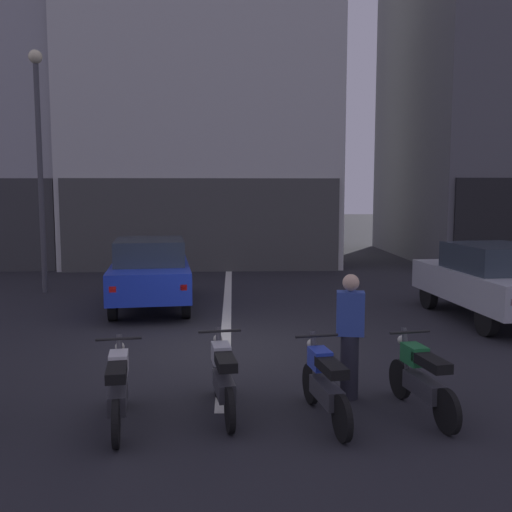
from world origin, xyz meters
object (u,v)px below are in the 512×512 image
object	(u,v)px
street_lamp	(39,146)
person_by_motorcycles	(350,335)
motorcycle_blue_row_centre	(325,383)
motorcycle_green_row_right_mid	(421,378)
car_silver_parked_kerbside	(491,279)
car_blue_crossing_near	(150,271)
motorcycle_white_row_leftmost	(118,387)
motorcycle_silver_row_left_mid	(223,377)

from	to	relation	value
street_lamp	person_by_motorcycles	bearing A→B (deg)	-51.17
street_lamp	motorcycle_blue_row_centre	bearing A→B (deg)	-55.32
motorcycle_blue_row_centre	motorcycle_green_row_right_mid	xyz separation A→B (m)	(1.22, 0.14, 0.00)
street_lamp	car_silver_parked_kerbside	bearing A→B (deg)	-19.92
car_blue_crossing_near	street_lamp	bearing A→B (deg)	145.29
motorcycle_blue_row_centre	person_by_motorcycles	xyz separation A→B (m)	(0.44, 0.71, 0.40)
street_lamp	motorcycle_blue_row_centre	size ratio (longest dim) A/B	3.88
street_lamp	person_by_motorcycles	world-z (taller)	street_lamp
car_blue_crossing_near	motorcycle_white_row_leftmost	distance (m)	6.89
street_lamp	motorcycle_green_row_right_mid	bearing A→B (deg)	-49.95
street_lamp	motorcycle_blue_row_centre	world-z (taller)	street_lamp
car_silver_parked_kerbside	motorcycle_silver_row_left_mid	distance (m)	7.45
car_silver_parked_kerbside	motorcycle_white_row_leftmost	xyz separation A→B (m)	(-6.84, -5.21, -0.43)
car_blue_crossing_near	motorcycle_blue_row_centre	distance (m)	7.46
car_silver_parked_kerbside	street_lamp	distance (m)	11.72
car_blue_crossing_near	motorcycle_blue_row_centre	xyz separation A→B (m)	(3.04, -6.80, -0.43)
car_silver_parked_kerbside	motorcycle_blue_row_centre	size ratio (longest dim) A/B	2.55
street_lamp	motorcycle_silver_row_left_mid	bearing A→B (deg)	-60.10
person_by_motorcycles	street_lamp	bearing A→B (deg)	128.83
motorcycle_white_row_leftmost	motorcycle_blue_row_centre	distance (m)	2.44
motorcycle_silver_row_left_mid	motorcycle_blue_row_centre	size ratio (longest dim) A/B	1.00
motorcycle_silver_row_left_mid	motorcycle_green_row_right_mid	size ratio (longest dim) A/B	1.00
car_blue_crossing_near	motorcycle_silver_row_left_mid	bearing A→B (deg)	-74.39
motorcycle_blue_row_centre	person_by_motorcycles	distance (m)	0.93
car_blue_crossing_near	person_by_motorcycles	xyz separation A→B (m)	(3.49, -6.09, -0.03)
motorcycle_blue_row_centre	motorcycle_green_row_right_mid	distance (m)	1.23
car_blue_crossing_near	person_by_motorcycles	size ratio (longest dim) A/B	2.56
car_silver_parked_kerbside	street_lamp	xyz separation A→B (m)	(-10.64, 3.86, 3.06)
motorcycle_white_row_leftmost	motorcycle_silver_row_left_mid	bearing A→B (deg)	15.39
car_silver_parked_kerbside	motorcycle_green_row_right_mid	world-z (taller)	car_silver_parked_kerbside
person_by_motorcycles	motorcycle_silver_row_left_mid	bearing A→B (deg)	-165.66
motorcycle_white_row_leftmost	person_by_motorcycles	size ratio (longest dim) A/B	1.00
car_blue_crossing_near	motorcycle_silver_row_left_mid	world-z (taller)	car_blue_crossing_near
street_lamp	motorcycle_white_row_leftmost	distance (m)	10.43
car_blue_crossing_near	person_by_motorcycles	world-z (taller)	person_by_motorcycles
car_blue_crossing_near	motorcycle_silver_row_left_mid	xyz separation A→B (m)	(1.82, -6.51, -0.43)
car_silver_parked_kerbside	person_by_motorcycles	xyz separation A→B (m)	(-3.95, -4.45, -0.03)
car_silver_parked_kerbside	motorcycle_green_row_right_mid	distance (m)	5.96
car_blue_crossing_near	motorcycle_blue_row_centre	size ratio (longest dim) A/B	2.58
motorcycle_green_row_right_mid	car_silver_parked_kerbside	bearing A→B (deg)	57.70
car_silver_parked_kerbside	street_lamp	size ratio (longest dim) A/B	0.66
street_lamp	person_by_motorcycles	xyz separation A→B (m)	(6.69, -8.31, -3.09)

